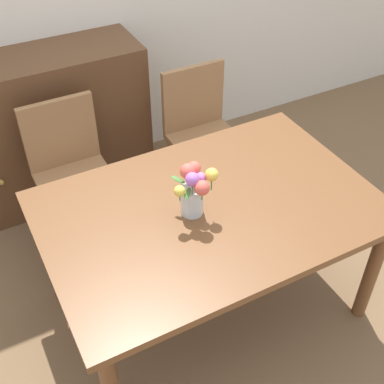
% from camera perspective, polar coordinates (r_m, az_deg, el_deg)
% --- Properties ---
extents(ground_plane, '(12.00, 12.00, 0.00)m').
position_cam_1_polar(ground_plane, '(2.89, 1.71, -12.27)').
color(ground_plane, brown).
extents(dining_table, '(1.56, 1.04, 0.72)m').
position_cam_1_polar(dining_table, '(2.41, 2.01, -3.04)').
color(dining_table, brown).
rests_on(dining_table, ground_plane).
extents(chair_left, '(0.42, 0.42, 0.90)m').
position_cam_1_polar(chair_left, '(3.00, -13.48, 2.77)').
color(chair_left, '#9E7047').
rests_on(chair_left, ground_plane).
extents(chair_right, '(0.42, 0.42, 0.90)m').
position_cam_1_polar(chair_right, '(3.24, 1.03, 7.19)').
color(chair_right, '#9E7047').
rests_on(chair_right, ground_plane).
extents(dresser, '(1.40, 0.47, 1.00)m').
position_cam_1_polar(dresser, '(3.38, -17.05, 6.38)').
color(dresser, brown).
rests_on(dresser, ground_plane).
extents(flower_vase, '(0.21, 0.22, 0.26)m').
position_cam_1_polar(flower_vase, '(2.23, 0.19, 0.40)').
color(flower_vase, silver).
rests_on(flower_vase, dining_table).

